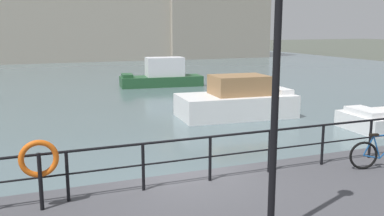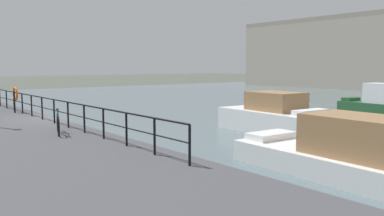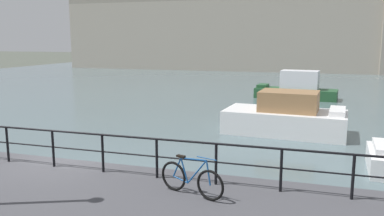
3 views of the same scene
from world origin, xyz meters
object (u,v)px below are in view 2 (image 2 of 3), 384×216
object	(u,v)px
moored_blue_motorboat	(384,102)
moored_harbor_tender	(274,116)
moored_white_yacht	(354,155)
parked_bicycle	(58,124)
life_ring_stand	(15,95)

from	to	relation	value
moored_blue_motorboat	moored_harbor_tender	size ratio (longest dim) A/B	1.07
moored_blue_motorboat	moored_white_yacht	size ratio (longest dim) A/B	0.80
moored_harbor_tender	moored_blue_motorboat	bearing A→B (deg)	94.53
moored_harbor_tender	parked_bicycle	size ratio (longest dim) A/B	3.42
moored_harbor_tender	parked_bicycle	world-z (taller)	moored_harbor_tender
parked_bicycle	moored_white_yacht	bearing A→B (deg)	52.72
moored_blue_motorboat	parked_bicycle	world-z (taller)	moored_blue_motorboat
moored_blue_motorboat	life_ring_stand	xyz separation A→B (m)	(-9.52, -21.82, 1.00)
moored_blue_motorboat	moored_harbor_tender	xyz separation A→B (m)	(0.02, -11.90, -0.03)
moored_harbor_tender	parked_bicycle	xyz separation A→B (m)	(-1.45, -10.59, 0.44)
life_ring_stand	moored_blue_motorboat	bearing A→B (deg)	66.43
moored_white_yacht	life_ring_stand	bearing A→B (deg)	20.42
moored_blue_motorboat	moored_white_yacht	distance (m)	18.16
moored_blue_motorboat	moored_harbor_tender	bearing A→B (deg)	96.06
moored_harbor_tender	life_ring_stand	distance (m)	13.81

